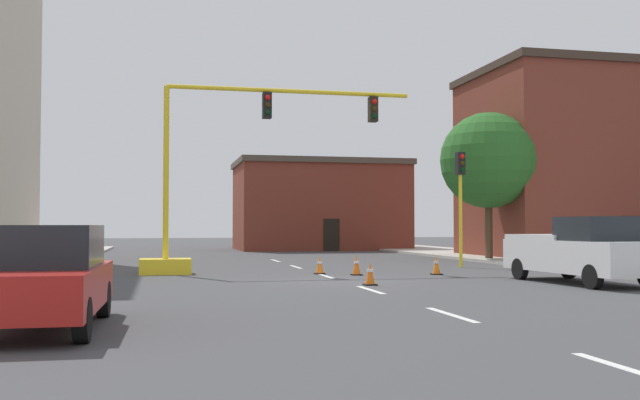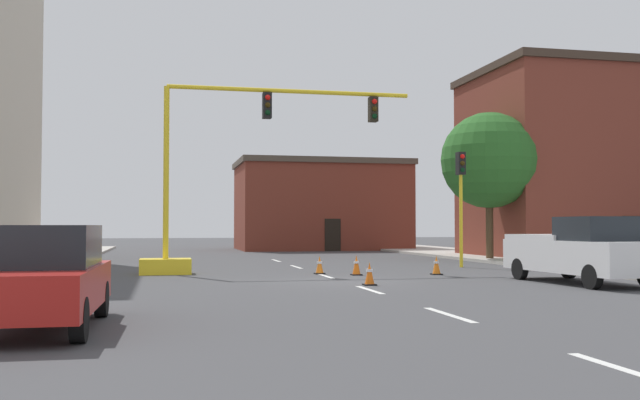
{
  "view_description": "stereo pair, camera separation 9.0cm",
  "coord_description": "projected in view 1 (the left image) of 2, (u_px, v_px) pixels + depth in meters",
  "views": [
    {
      "loc": [
        -5.5,
        -21.58,
        1.73
      ],
      "look_at": [
        0.06,
        3.59,
        2.65
      ],
      "focal_mm": 40.22,
      "sensor_mm": 36.0,
      "label": 1
    },
    {
      "loc": [
        -5.41,
        -21.6,
        1.73
      ],
      "look_at": [
        0.06,
        3.59,
        2.65
      ],
      "focal_mm": 40.22,
      "sensor_mm": 36.0,
      "label": 2
    }
  ],
  "objects": [
    {
      "name": "traffic_cone_roadside_a",
      "position": [
        320.0,
        265.0,
        25.58
      ],
      "size": [
        0.36,
        0.36,
        0.64
      ],
      "color": "black",
      "rests_on": "ground_plane"
    },
    {
      "name": "lane_stripe_seg_4",
      "position": [
        296.0,
        267.0,
        29.99
      ],
      "size": [
        0.16,
        2.4,
        0.01
      ],
      "primitive_type": "cube",
      "color": "silver",
      "rests_on": "ground_plane"
    },
    {
      "name": "building_brick_center",
      "position": [
        319.0,
        205.0,
        52.26
      ],
      "size": [
        12.17,
        8.03,
        6.41
      ],
      "color": "brown",
      "rests_on": "ground_plane"
    },
    {
      "name": "sedan_red_near_left",
      "position": [
        43.0,
        276.0,
        11.93
      ],
      "size": [
        1.95,
        4.54,
        1.74
      ],
      "color": "#B21E19",
      "rests_on": "ground_plane"
    },
    {
      "name": "traffic_light_pole_right",
      "position": [
        461.0,
        183.0,
        29.85
      ],
      "size": [
        0.32,
        0.47,
        4.8
      ],
      "color": "yellow",
      "rests_on": "ground_plane"
    },
    {
      "name": "traffic_cone_roadside_b",
      "position": [
        356.0,
        265.0,
        24.98
      ],
      "size": [
        0.36,
        0.36,
        0.71
      ],
      "color": "black",
      "rests_on": "ground_plane"
    },
    {
      "name": "traffic_cone_roadside_c",
      "position": [
        436.0,
        265.0,
        25.26
      ],
      "size": [
        0.36,
        0.36,
        0.68
      ],
      "color": "black",
      "rests_on": "ground_plane"
    },
    {
      "name": "lane_stripe_seg_1",
      "position": [
        451.0,
        315.0,
        13.89
      ],
      "size": [
        0.16,
        2.4,
        0.01
      ],
      "primitive_type": "cube",
      "color": "silver",
      "rests_on": "ground_plane"
    },
    {
      "name": "lane_stripe_seg_0",
      "position": [
        633.0,
        371.0,
        8.52
      ],
      "size": [
        0.16,
        2.4,
        0.01
      ],
      "primitive_type": "cube",
      "color": "silver",
      "rests_on": "ground_plane"
    },
    {
      "name": "building_row_right",
      "position": [
        581.0,
        164.0,
        39.09
      ],
      "size": [
        11.57,
        8.76,
        10.16
      ],
      "color": "brown",
      "rests_on": "ground_plane"
    },
    {
      "name": "traffic_signal_gantry",
      "position": [
        203.0,
        210.0,
        25.87
      ],
      "size": [
        9.99,
        1.2,
        6.83
      ],
      "color": "yellow",
      "rests_on": "ground_plane"
    },
    {
      "name": "tree_right_mid",
      "position": [
        488.0,
        161.0,
        35.06
      ],
      "size": [
        4.71,
        4.71,
        7.28
      ],
      "color": "#4C3823",
      "rests_on": "ground_plane"
    },
    {
      "name": "lane_stripe_seg_2",
      "position": [
        371.0,
        290.0,
        19.25
      ],
      "size": [
        0.16,
        2.4,
        0.01
      ],
      "primitive_type": "cube",
      "color": "silver",
      "rests_on": "ground_plane"
    },
    {
      "name": "sidewalk_right",
      "position": [
        557.0,
        262.0,
        32.6
      ],
      "size": [
        6.0,
        56.0,
        0.14
      ],
      "primitive_type": "cube",
      "color": "#B2ADA3",
      "rests_on": "ground_plane"
    },
    {
      "name": "ground_plane",
      "position": [
        343.0,
        281.0,
        22.18
      ],
      "size": [
        160.0,
        160.0,
        0.0
      ],
      "primitive_type": "plane",
      "color": "#424244"
    },
    {
      "name": "traffic_cone_roadside_d",
      "position": [
        370.0,
        274.0,
        20.77
      ],
      "size": [
        0.36,
        0.36,
        0.67
      ],
      "color": "black",
      "rests_on": "ground_plane"
    },
    {
      "name": "pickup_truck_white",
      "position": [
        581.0,
        251.0,
        21.42
      ],
      "size": [
        2.3,
        5.5,
        1.99
      ],
      "color": "white",
      "rests_on": "ground_plane"
    },
    {
      "name": "lane_stripe_seg_5",
      "position": [
        276.0,
        261.0,
        35.35
      ],
      "size": [
        0.16,
        2.4,
        0.01
      ],
      "primitive_type": "cube",
      "color": "silver",
      "rests_on": "ground_plane"
    },
    {
      "name": "lane_stripe_seg_3",
      "position": [
        325.0,
        276.0,
        24.62
      ],
      "size": [
        0.16,
        2.4,
        0.01
      ],
      "primitive_type": "cube",
      "color": "silver",
      "rests_on": "ground_plane"
    }
  ]
}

